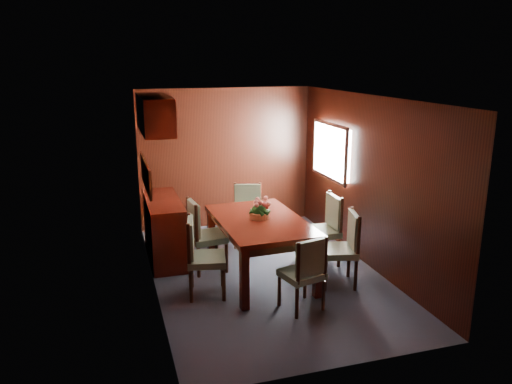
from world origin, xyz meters
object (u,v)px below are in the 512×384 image
object	(u,v)px
chair_left_near	(200,253)
sideboard	(164,229)
chair_head	(305,270)
chair_right_near	(344,244)
dining_table	(260,227)
flower_centerpiece	(259,208)

from	to	relation	value
chair_left_near	sideboard	bearing A→B (deg)	-157.13
chair_left_near	chair_head	size ratio (longest dim) A/B	1.09
sideboard	chair_head	bearing A→B (deg)	-56.91
chair_head	sideboard	bearing A→B (deg)	109.12
chair_right_near	sideboard	bearing A→B (deg)	68.35
sideboard	chair_right_near	distance (m)	2.65
sideboard	chair_head	distance (m)	2.51
chair_left_near	chair_head	xyz separation A→B (m)	(1.08, -0.76, -0.05)
chair_left_near	dining_table	bearing A→B (deg)	119.68
sideboard	dining_table	world-z (taller)	sideboard
dining_table	chair_left_near	size ratio (longest dim) A/B	1.77
chair_head	flower_centerpiece	xyz separation A→B (m)	(-0.22, 1.10, 0.44)
chair_head	flower_centerpiece	distance (m)	1.20
sideboard	flower_centerpiece	xyz separation A→B (m)	(1.15, -1.00, 0.50)
chair_right_near	flower_centerpiece	bearing A→B (deg)	74.36
dining_table	chair_head	distance (m)	1.10
chair_right_near	flower_centerpiece	world-z (taller)	flower_centerpiece
flower_centerpiece	chair_head	bearing A→B (deg)	-78.91
dining_table	chair_left_near	distance (m)	0.92
sideboard	chair_right_near	size ratio (longest dim) A/B	1.41
dining_table	flower_centerpiece	size ratio (longest dim) A/B	6.33
dining_table	chair_left_near	world-z (taller)	chair_left_near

